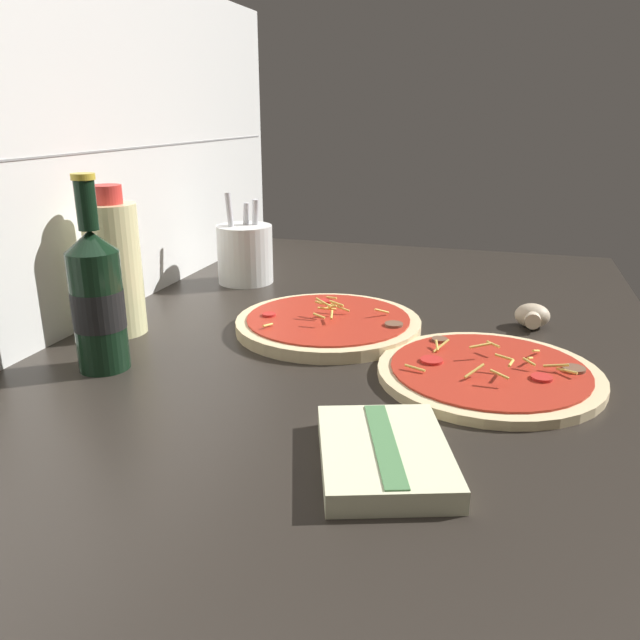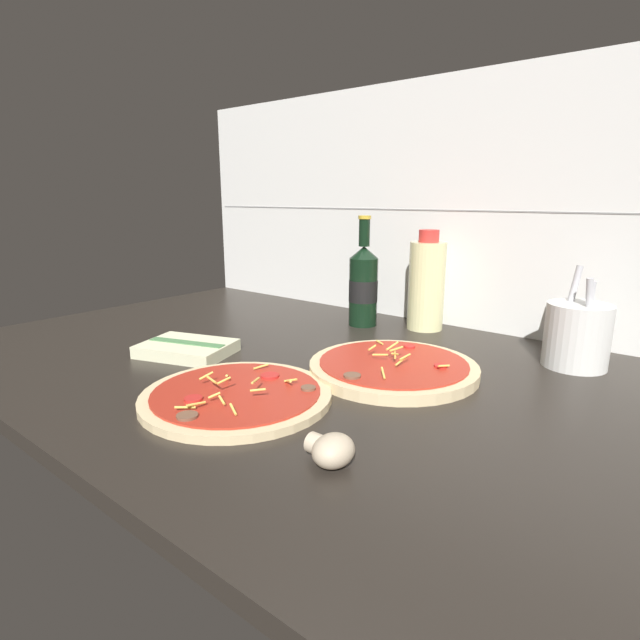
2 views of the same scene
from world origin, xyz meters
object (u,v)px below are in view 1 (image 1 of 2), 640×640
Objects in this scene: pizza_near at (489,373)px; beer_bottle at (97,299)px; oil_bottle at (115,267)px; mushroom_left at (532,316)px; utensil_crock at (245,253)px; pizza_far at (328,324)px; dish_towel at (384,454)px.

beer_bottle reaches higher than pizza_near.
oil_bottle reaches higher than pizza_near.
utensil_crock reaches higher than mushroom_left.
pizza_far is at bearing 64.10° from pizza_near.
beer_bottle is (-11.42, 51.04, 9.16)cm from pizza_near.
oil_bottle is (2.29, 57.41, 9.93)cm from pizza_near.
oil_bottle reaches higher than mushroom_left.
oil_bottle is 1.26× the size of utensil_crock.
beer_bottle reaches higher than dish_towel.
utensil_crock is at bearing 54.00° from pizza_near.
dish_towel is at bearing 162.51° from mushroom_left.
oil_bottle is (13.72, 6.37, 0.77)cm from beer_bottle.
beer_bottle is 1.13× the size of oil_bottle.
mushroom_left is 50.66cm from dish_towel.
beer_bottle is 67.15cm from mushroom_left.
oil_bottle is 1.14× the size of dish_towel.
utensil_crock is 0.91× the size of dish_towel.
mushroom_left reaches higher than dish_towel.
utensil_crock is at bearing -0.96° from beer_bottle.
beer_bottle is (-23.90, 25.34, 8.85)cm from pizza_far.
dish_towel is at bearing 159.77° from pizza_near.
mushroom_left is 0.32× the size of utensil_crock.
beer_bottle is at bearing 133.32° from pizza_far.
utensil_crock reaches higher than pizza_near.
oil_bottle reaches higher than dish_towel.
beer_bottle reaches higher than mushroom_left.
pizza_far is (12.48, 25.69, 0.31)cm from pizza_near.
beer_bottle reaches higher than utensil_crock.
pizza_near is 62.32cm from utensil_crock.
utensil_crock is at bearing -11.85° from oil_bottle.
pizza_far is at bearing -46.68° from beer_bottle.
pizza_near is 1.59× the size of utensil_crock.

